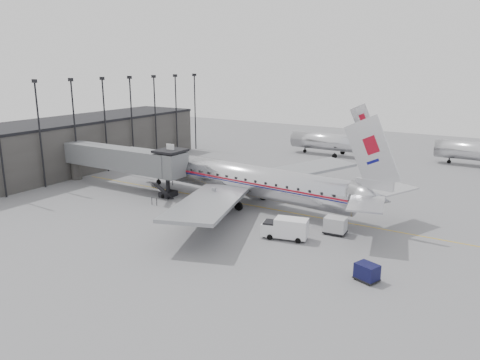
# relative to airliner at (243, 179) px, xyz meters

# --- Properties ---
(ground) EXTENTS (160.00, 160.00, 0.00)m
(ground) POSITION_rel_airliner_xyz_m (-0.78, -6.36, -3.14)
(ground) COLOR slate
(ground) RESTS_ON ground
(terminal) EXTENTS (12.00, 46.00, 8.00)m
(terminal) POSITION_rel_airliner_xyz_m (-34.78, 3.64, 0.86)
(terminal) COLOR #393734
(terminal) RESTS_ON ground
(apron_line) EXTENTS (60.00, 0.15, 0.01)m
(apron_line) POSITION_rel_airliner_xyz_m (2.22, -0.36, -3.13)
(apron_line) COLOR gold
(apron_line) RESTS_ON ground
(jet_bridge) EXTENTS (21.00, 6.20, 7.10)m
(jet_bridge) POSITION_rel_airliner_xyz_m (-17.45, -2.70, 1.04)
(jet_bridge) COLOR #595C5E
(jet_bridge) RESTS_ON ground
(floodlight_masts) EXTENTS (0.90, 42.25, 15.25)m
(floodlight_masts) POSITION_rel_airliner_xyz_m (-28.28, 6.64, 5.23)
(floodlight_masts) COLOR black
(floodlight_masts) RESTS_ON ground
(distant_aircraft_near) EXTENTS (16.39, 3.20, 10.26)m
(distant_aircraft_near) POSITION_rel_airliner_xyz_m (-2.58, 35.64, -0.40)
(distant_aircraft_near) COLOR silver
(distant_aircraft_near) RESTS_ON ground
(distant_aircraft_mid) EXTENTS (16.39, 3.20, 10.26)m
(distant_aircraft_mid) POSITION_rel_airliner_xyz_m (23.42, 39.64, -0.40)
(distant_aircraft_mid) COLOR silver
(distant_aircraft_mid) RESTS_ON ground
(airliner) EXTENTS (39.44, 36.41, 12.47)m
(airliner) POSITION_rel_airliner_xyz_m (0.00, 0.00, 0.00)
(airliner) COLOR silver
(airliner) RESTS_ON ground
(service_van) EXTENTS (4.92, 2.77, 2.19)m
(service_van) POSITION_rel_airliner_xyz_m (10.12, -8.38, -1.99)
(service_van) COLOR silver
(service_van) RESTS_ON ground
(baggage_cart_navy) EXTENTS (2.25, 1.99, 1.47)m
(baggage_cart_navy) POSITION_rel_airliner_xyz_m (20.05, -13.37, -2.36)
(baggage_cart_navy) COLOR #0D0E36
(baggage_cart_navy) RESTS_ON ground
(baggage_cart_white) EXTENTS (2.40, 1.89, 1.79)m
(baggage_cart_white) POSITION_rel_airliner_xyz_m (13.96, -4.36, -2.18)
(baggage_cart_white) COLOR #BCBCBE
(baggage_cart_white) RESTS_ON ground
(ramp_worker) EXTENTS (0.73, 0.59, 1.75)m
(ramp_worker) POSITION_rel_airliner_xyz_m (-0.71, -8.67, -2.26)
(ramp_worker) COLOR #CADA19
(ramp_worker) RESTS_ON ground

